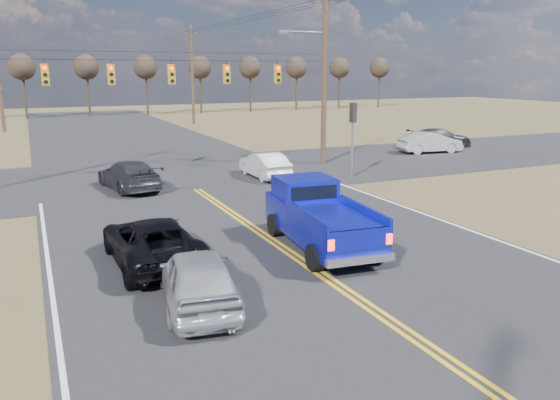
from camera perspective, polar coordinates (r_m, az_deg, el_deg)
name	(u,v)px	position (r m, az deg, el deg)	size (l,w,h in m)	color
ground	(358,301)	(13.70, 8.20, -10.37)	(160.00, 160.00, 0.00)	brown
road_main	(225,209)	(22.30, -5.80, -0.94)	(14.00, 120.00, 0.02)	#28282B
road_cross	(176,176)	(29.81, -10.82, 2.53)	(120.00, 12.00, 0.02)	#28282B
signal_gantry	(182,79)	(29.22, -10.19, 12.34)	(19.60, 4.83, 10.00)	#473323
utility_poles	(176,76)	(28.33, -10.79, 12.62)	(19.60, 58.32, 10.00)	#473323
treeline	(138,67)	(38.07, -14.59, 13.28)	(87.00, 117.80, 7.40)	#33261C
pickup_truck	(319,217)	(17.22, 4.08, -1.79)	(2.59, 5.61, 2.04)	black
silver_suv	(198,277)	(13.22, -8.61, -7.99)	(1.67, 4.15, 1.41)	#A1A3A9
black_suv	(152,241)	(16.24, -13.20, -4.22)	(2.25, 4.89, 1.36)	black
white_car_queue	(265,165)	(28.63, -1.62, 3.68)	(1.41, 4.05, 1.34)	silver
dgrey_car_queue	(129,175)	(26.73, -15.49, 2.53)	(1.91, 4.71, 1.37)	#303035
cross_car_east_near	(430,142)	(38.73, 15.38, 5.82)	(4.33, 1.51, 1.43)	#B0B2B9
cross_car_east_far	(440,138)	(41.78, 16.38, 6.24)	(4.74, 1.93, 1.38)	#36353B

